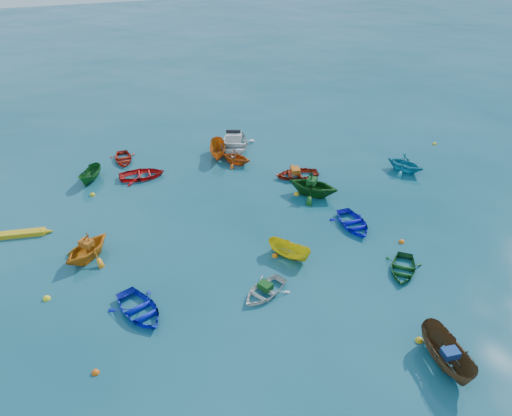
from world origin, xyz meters
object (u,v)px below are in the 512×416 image
object	(u,v)px
dinghy_white_near	(264,294)
kayak_yellow	(19,236)
motorboat_white	(234,149)
dinghy_blue_se	(353,226)
dinghy_blue_sw	(140,313)

from	to	relation	value
dinghy_white_near	kayak_yellow	xyz separation A→B (m)	(-12.26, 9.08, 0.00)
dinghy_white_near	motorboat_white	xyz separation A→B (m)	(2.91, 16.54, 0.00)
dinghy_white_near	motorboat_white	distance (m)	16.79
kayak_yellow	dinghy_white_near	bearing A→B (deg)	-119.83
dinghy_blue_se	motorboat_white	bearing A→B (deg)	107.76
dinghy_blue_se	motorboat_white	distance (m)	13.09
motorboat_white	dinghy_blue_se	bearing A→B (deg)	-54.07
dinghy_blue_sw	dinghy_white_near	bearing A→B (deg)	-26.37
dinghy_blue_se	kayak_yellow	xyz separation A→B (m)	(-19.29, 4.97, 0.00)
dinghy_blue_se	kayak_yellow	bearing A→B (deg)	164.98
dinghy_blue_sw	dinghy_blue_se	distance (m)	13.67
kayak_yellow	motorboat_white	bearing A→B (deg)	-57.12
dinghy_white_near	dinghy_blue_se	distance (m)	8.15
dinghy_blue_sw	dinghy_blue_se	bearing A→B (deg)	-6.57
dinghy_blue_se	kayak_yellow	world-z (taller)	dinghy_blue_se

